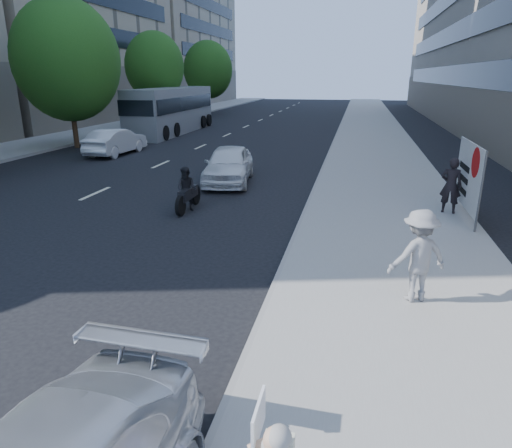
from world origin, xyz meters
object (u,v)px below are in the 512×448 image
(protest_banner, at_px, (468,175))
(bus, at_px, (172,111))
(white_sedan_near, at_px, (229,164))
(white_sedan_mid, at_px, (116,141))
(pedestrian_woman, at_px, (451,185))
(motorcycle, at_px, (187,191))
(jogger, at_px, (418,256))

(protest_banner, xyz_separation_m, bus, (-17.19, 19.37, 0.23))
(bus, bearing_deg, white_sedan_near, -61.57)
(white_sedan_near, bearing_deg, bus, 111.43)
(protest_banner, height_order, white_sedan_mid, protest_banner)
(pedestrian_woman, bearing_deg, white_sedan_mid, -16.26)
(protest_banner, xyz_separation_m, motorcycle, (-8.52, -0.69, -0.76))
(jogger, bearing_deg, white_sedan_near, -80.77)
(jogger, height_order, protest_banner, protest_banner)
(pedestrian_woman, relative_size, bus, 0.14)
(pedestrian_woman, distance_m, white_sedan_near, 8.55)
(jogger, relative_size, protest_banner, 0.58)
(white_sedan_mid, bearing_deg, pedestrian_woman, 154.56)
(jogger, xyz_separation_m, bus, (-15.16, 25.31, 0.60))
(motorcycle, distance_m, bus, 21.88)
(pedestrian_woman, xyz_separation_m, motorcycle, (-8.14, -1.01, -0.37))
(protest_banner, height_order, bus, bus)
(protest_banner, relative_size, bus, 0.25)
(bus, bearing_deg, pedestrian_woman, -49.42)
(pedestrian_woman, distance_m, white_sedan_mid, 18.13)
(protest_banner, distance_m, white_sedan_mid, 18.62)
(motorcycle, bearing_deg, white_sedan_near, 87.68)
(jogger, xyz_separation_m, white_sedan_near, (-6.28, 9.45, -0.28))
(white_sedan_near, relative_size, motorcycle, 2.15)
(protest_banner, height_order, motorcycle, protest_banner)
(motorcycle, xyz_separation_m, bus, (-8.67, 20.06, 1.00))
(jogger, xyz_separation_m, pedestrian_woman, (1.64, 6.25, -0.03))
(motorcycle, relative_size, bus, 0.17)
(white_sedan_near, bearing_deg, motorcycle, -100.75)
(bus, bearing_deg, motorcycle, -67.46)
(protest_banner, xyz_separation_m, white_sedan_near, (-8.30, 3.51, -0.65))
(white_sedan_mid, bearing_deg, jogger, 136.84)
(jogger, distance_m, white_sedan_mid, 20.64)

